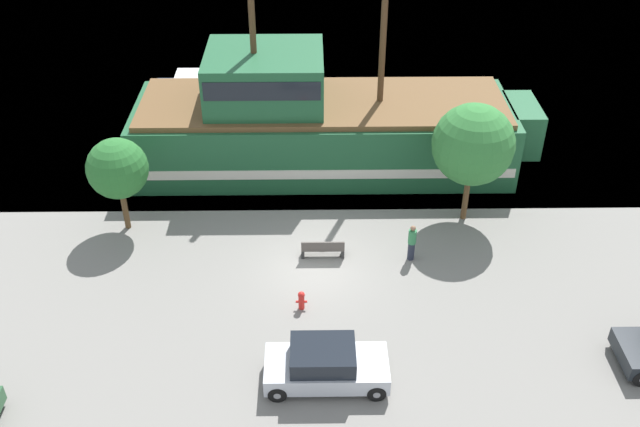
# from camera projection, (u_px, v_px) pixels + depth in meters

# --- Properties ---
(ground_plane) EXTENTS (160.00, 160.00, 0.00)m
(ground_plane) POSITION_uv_depth(u_px,v_px,m) (315.00, 268.00, 27.99)
(ground_plane) COLOR gray
(pirate_ship) EXTENTS (18.75, 5.68, 10.87)m
(pirate_ship) POSITION_uv_depth(u_px,v_px,m) (318.00, 125.00, 33.39)
(pirate_ship) COLOR #1E5633
(pirate_ship) RESTS_ON water_surface
(moored_boat_dockside) EXTENTS (5.69, 2.57, 1.47)m
(moored_boat_dockside) POSITION_uv_depth(u_px,v_px,m) (203.00, 90.00, 40.09)
(moored_boat_dockside) COLOR navy
(moored_boat_dockside) RESTS_ON water_surface
(parked_car_curb_front) EXTENTS (3.97, 1.85, 1.47)m
(parked_car_curb_front) POSITION_uv_depth(u_px,v_px,m) (325.00, 365.00, 22.81)
(parked_car_curb_front) COLOR #B7BCC6
(parked_car_curb_front) RESTS_ON ground_plane
(fire_hydrant) EXTENTS (0.42, 0.25, 0.76)m
(fire_hydrant) POSITION_uv_depth(u_px,v_px,m) (301.00, 300.00, 25.83)
(fire_hydrant) COLOR red
(fire_hydrant) RESTS_ON ground_plane
(bench_promenade_east) EXTENTS (1.71, 0.45, 0.85)m
(bench_promenade_east) POSITION_uv_depth(u_px,v_px,m) (323.00, 249.00, 28.28)
(bench_promenade_east) COLOR #4C4742
(bench_promenade_east) RESTS_ON ground_plane
(pedestrian_walking_near) EXTENTS (0.32, 0.32, 1.61)m
(pedestrian_walking_near) POSITION_uv_depth(u_px,v_px,m) (412.00, 242.00, 27.99)
(pedestrian_walking_near) COLOR #232838
(pedestrian_walking_near) RESTS_ON ground_plane
(tree_row_east) EXTENTS (2.48, 2.48, 4.14)m
(tree_row_east) POSITION_uv_depth(u_px,v_px,m) (117.00, 169.00, 28.57)
(tree_row_east) COLOR brown
(tree_row_east) RESTS_ON ground_plane
(tree_row_mideast) EXTENTS (3.37, 3.37, 5.30)m
(tree_row_mideast) POSITION_uv_depth(u_px,v_px,m) (473.00, 145.00, 28.73)
(tree_row_mideast) COLOR brown
(tree_row_mideast) RESTS_ON ground_plane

